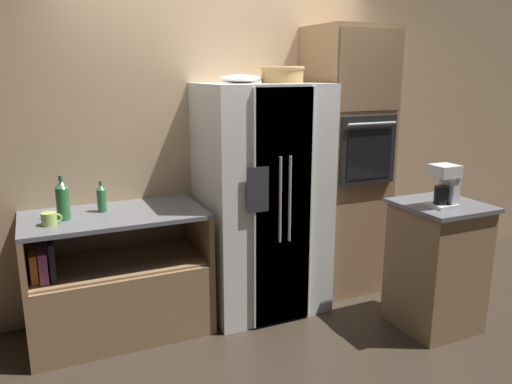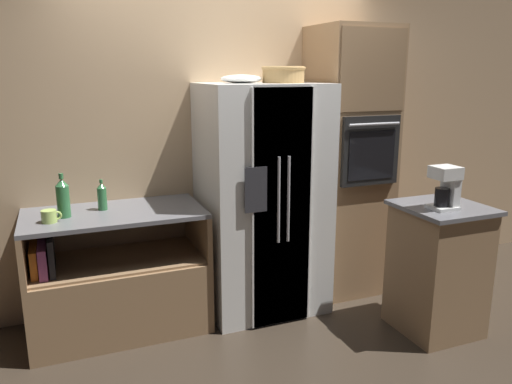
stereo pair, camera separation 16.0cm
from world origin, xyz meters
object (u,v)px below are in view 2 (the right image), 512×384
Objects in this scene: wicker_basket at (283,74)px; bottle_short at (63,198)px; fruit_bowl at (241,79)px; coffee_maker at (446,186)px; wall_oven at (348,163)px; refrigerator at (263,200)px; mug at (49,216)px; bottle_tall at (102,196)px.

wicker_basket is 1.09× the size of bottle_short.
coffee_maker is at bearing -41.06° from fruit_bowl.
wall_oven is at bearing 8.03° from wicker_basket.
refrigerator is 0.80× the size of wall_oven.
wall_oven is 1.18m from fruit_bowl.
refrigerator reaches higher than mug.
coffee_maker is at bearing -25.42° from bottle_tall.
bottle_short is 2.34× the size of mug.
refrigerator reaches higher than coffee_maker.
bottle_tall is 1.71× the size of mug.
bottle_short is 2.57m from coffee_maker.
bottle_tall is 0.73× the size of bottle_short.
bottle_tall is (-1.03, 0.05, -0.80)m from fruit_bowl.
fruit_bowl is 1.40× the size of bottle_tall.
wall_oven reaches higher than refrigerator.
coffee_maker is (0.96, -0.90, 0.22)m from refrigerator.
bottle_short is at bearing -178.70° from wall_oven.
wall_oven is at bearing -1.29° from bottle_tall.
refrigerator is at bearing 171.74° from wicker_basket.
fruit_bowl is (-0.30, 0.08, -0.03)m from wicker_basket.
wall_oven is 2.24m from bottle_short.
wall_oven is 0.98m from coffee_maker.
refrigerator is at bearing -22.60° from fruit_bowl.
fruit_bowl is 1.02× the size of bottle_short.
fruit_bowl is (-0.15, 0.06, 0.91)m from refrigerator.
wall_oven is 2.34m from mug.
bottle_short reaches higher than mug.
refrigerator reaches higher than bottle_tall.
bottle_tall is 0.40m from mug.
mug is at bearing -174.47° from fruit_bowl.
wicker_basket reaches higher than mug.
bottle_short is (-0.26, -0.10, 0.04)m from bottle_tall.
wall_oven is at bearing 3.49° from mug.
mug is at bearing 161.55° from coffee_maker.
mug is 2.63m from coffee_maker.
wall_oven is 10.04× the size of bottle_tall.
fruit_bowl is 1.50m from bottle_short.
wall_oven is at bearing 1.30° from bottle_short.
refrigerator is 13.79× the size of mug.
wall_oven is at bearing 99.04° from coffee_maker.
refrigerator is 1.33m from coffee_maker.
refrigerator is 5.39× the size of wicker_basket.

